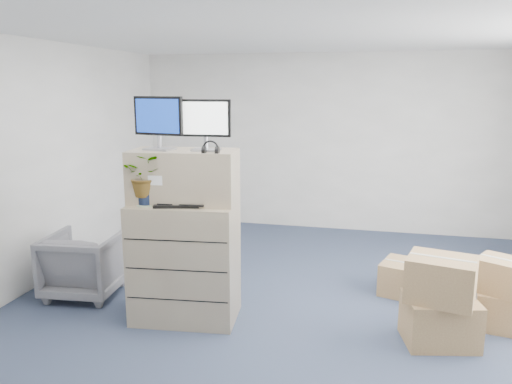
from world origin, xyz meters
The scene contains 16 objects.
ground centered at (0.00, 0.00, 0.00)m, with size 7.00×7.00×0.00m, color #29314B.
wall_back centered at (0.00, 3.51, 1.40)m, with size 6.00×0.02×2.80m, color beige.
filing_cabinet_lower centered at (-1.02, -0.10, 0.59)m, with size 1.01×0.62×1.18m, color #9D886C.
filing_cabinet_upper centered at (-1.03, -0.04, 1.43)m, with size 1.01×0.50×0.50m, color #9D886C.
monitor_left centered at (-1.25, -0.09, 1.96)m, with size 0.51×0.23×0.50m.
monitor_right centered at (-0.80, -0.05, 1.95)m, with size 0.48×0.19×0.48m.
headphones centered at (-0.70, -0.20, 1.72)m, with size 0.15×0.15×0.02m, color black.
keyboard centered at (-0.99, -0.22, 1.19)m, with size 0.50×0.21×0.03m, color black.
mouse centered at (-0.66, -0.13, 1.20)m, with size 0.12×0.08×0.04m, color silver.
water_bottle centered at (-0.93, -0.06, 1.32)m, with size 0.08×0.08×0.28m, color gray.
phone_dock centered at (-1.10, -0.10, 1.22)m, with size 0.07×0.06×0.14m.
external_drive centered at (-0.68, 0.07, 1.21)m, with size 0.24×0.18×0.07m, color black.
tissue_box centered at (-0.69, 0.04, 1.30)m, with size 0.28×0.14×0.10m, color #3B6EC8.
potted_plant centered at (-1.33, -0.26, 1.40)m, with size 0.43×0.46×0.40m.
office_chair centered at (-2.32, 0.18, 0.39)m, with size 0.76×0.71×0.78m, color #5C5C60.
cardboard_boxes centered at (1.69, 0.32, 0.31)m, with size 1.97×1.72×0.82m.
Camera 1 is at (0.73, -4.46, 2.26)m, focal length 35.00 mm.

